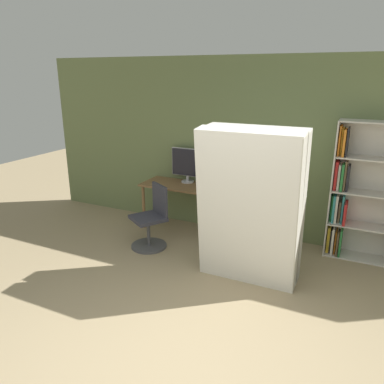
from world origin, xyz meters
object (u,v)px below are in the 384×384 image
(office_chair, at_px, (152,222))
(mattress_far, at_px, (254,204))
(monitor, at_px, (188,164))
(bookshelf, at_px, (356,195))
(mattress_near, at_px, (248,210))

(office_chair, distance_m, mattress_far, 1.65)
(monitor, relative_size, bookshelf, 0.30)
(bookshelf, distance_m, mattress_near, 1.72)
(mattress_near, bearing_deg, bookshelf, 50.41)
(office_chair, height_order, bookshelf, bookshelf)
(monitor, bearing_deg, mattress_near, -43.01)
(mattress_far, bearing_deg, mattress_near, -90.00)
(office_chair, relative_size, bookshelf, 0.49)
(office_chair, height_order, mattress_near, mattress_near)
(bookshelf, relative_size, mattress_near, 1.00)
(mattress_far, bearing_deg, bookshelf, 44.38)
(monitor, bearing_deg, bookshelf, -0.29)
(mattress_near, bearing_deg, mattress_far, 90.00)
(office_chair, xyz_separation_m, mattress_far, (1.55, -0.12, 0.56))
(office_chair, xyz_separation_m, mattress_near, (1.55, -0.37, 0.57))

